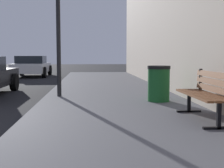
% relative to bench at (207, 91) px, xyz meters
% --- Properties ---
extents(sidewalk, '(4.00, 32.00, 0.15)m').
position_rel_bench_xyz_m(sidewalk, '(-1.39, -0.25, -0.59)').
color(sidewalk, '#5B5B60').
rests_on(sidewalk, ground_plane).
extents(bench, '(0.51, 1.70, 0.89)m').
position_rel_bench_xyz_m(bench, '(0.00, 0.00, 0.00)').
color(bench, brown).
rests_on(bench, sidewalk).
extents(trash_bin, '(0.58, 0.58, 0.90)m').
position_rel_bench_xyz_m(trash_bin, '(-0.37, 2.26, -0.06)').
color(trash_bin, '#195926').
rests_on(trash_bin, sidewalk).
extents(car_white, '(2.05, 4.06, 1.27)m').
position_rel_bench_xyz_m(car_white, '(-5.66, 13.97, -0.02)').
color(car_white, white).
rests_on(car_white, ground_plane).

